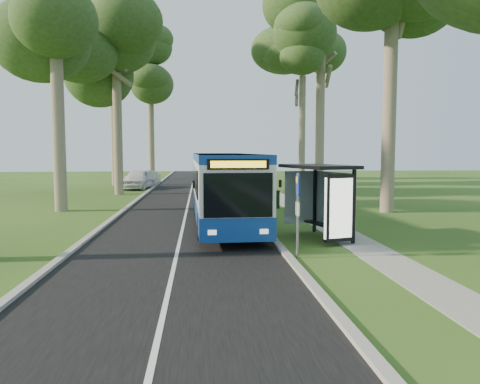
% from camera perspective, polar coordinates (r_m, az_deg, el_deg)
% --- Properties ---
extents(ground, '(120.00, 120.00, 0.00)m').
position_cam_1_polar(ground, '(19.25, 3.34, -5.01)').
color(ground, '#2B4B17').
rests_on(ground, ground).
extents(road, '(7.00, 100.00, 0.02)m').
position_cam_1_polar(road, '(28.97, -6.39, -1.64)').
color(road, black).
rests_on(road, ground).
extents(kerb_east, '(0.25, 100.00, 0.12)m').
position_cam_1_polar(kerb_east, '(29.08, 0.52, -1.48)').
color(kerb_east, '#9E9B93').
rests_on(kerb_east, ground).
extents(kerb_west, '(0.25, 100.00, 0.12)m').
position_cam_1_polar(kerb_west, '(29.26, -13.26, -1.58)').
color(kerb_west, '#9E9B93').
rests_on(kerb_west, ground).
extents(centre_line, '(0.12, 100.00, 0.00)m').
position_cam_1_polar(centre_line, '(28.97, -6.39, -1.62)').
color(centre_line, white).
rests_on(centre_line, road).
extents(footpath, '(1.50, 100.00, 0.02)m').
position_cam_1_polar(footpath, '(29.52, 6.33, -1.52)').
color(footpath, gray).
rests_on(footpath, ground).
extents(bus, '(2.90, 12.23, 3.22)m').
position_cam_1_polar(bus, '(21.22, -2.02, 0.47)').
color(bus, silver).
rests_on(bus, ground).
extents(bus_stop_sign, '(0.09, 0.38, 2.67)m').
position_cam_1_polar(bus_stop_sign, '(14.67, 7.05, -1.64)').
color(bus_stop_sign, gray).
rests_on(bus_stop_sign, ground).
extents(bus_shelter, '(2.62, 3.66, 2.83)m').
position_cam_1_polar(bus_shelter, '(17.63, 10.32, 0.56)').
color(bus_shelter, black).
rests_on(bus_shelter, ground).
extents(litter_bin, '(0.59, 0.59, 1.04)m').
position_cam_1_polar(litter_bin, '(27.56, 4.30, -0.88)').
color(litter_bin, black).
rests_on(litter_bin, ground).
extents(car_white, '(2.82, 5.32, 1.72)m').
position_cam_1_polar(car_white, '(42.43, -12.24, 1.53)').
color(car_white, white).
rests_on(car_white, ground).
extents(car_silver, '(3.24, 5.16, 1.61)m').
position_cam_1_polar(car_silver, '(43.19, -12.00, 1.52)').
color(car_silver, '#ACAEB3').
rests_on(car_silver, ground).
extents(tree_west_c, '(5.20, 5.20, 15.60)m').
position_cam_1_polar(tree_west_c, '(38.19, -14.91, 17.25)').
color(tree_west_c, '#7A6B56').
rests_on(tree_west_c, ground).
extents(tree_west_d, '(5.20, 5.20, 18.41)m').
position_cam_1_polar(tree_west_d, '(48.59, -15.26, 17.02)').
color(tree_west_d, '#7A6B56').
rests_on(tree_west_d, ground).
extents(tree_west_e, '(5.20, 5.20, 17.01)m').
position_cam_1_polar(tree_west_e, '(57.80, -10.89, 14.11)').
color(tree_west_e, '#7A6B56').
rests_on(tree_west_e, ground).
extents(tree_east_c, '(5.20, 5.20, 16.08)m').
position_cam_1_polar(tree_east_c, '(38.93, 9.87, 17.63)').
color(tree_east_c, '#7A6B56').
rests_on(tree_east_c, ground).
extents(tree_east_d, '(5.20, 5.20, 15.32)m').
position_cam_1_polar(tree_east_d, '(50.57, 7.65, 14.06)').
color(tree_east_d, '#7A6B56').
rests_on(tree_east_d, ground).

